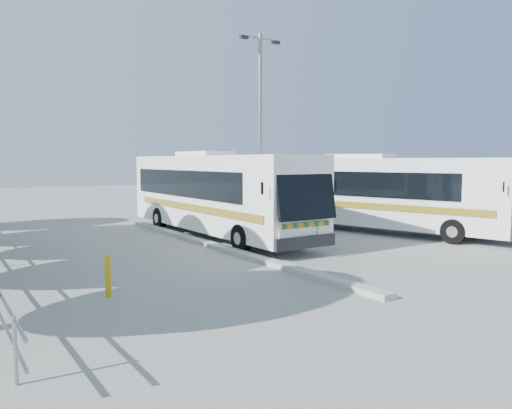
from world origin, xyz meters
TOP-DOWN VIEW (x-y plane):
  - ground at (0.00, 0.00)m, footprint 100.00×100.00m
  - kerb_divider at (-2.30, 2.00)m, footprint 0.40×16.00m
  - coach_main at (-0.86, 4.78)m, footprint 2.57×12.11m
  - coach_adjacent at (5.77, 1.86)m, footprint 5.27×11.97m
  - lamppost at (2.00, 5.71)m, footprint 2.17×0.26m
  - bollard at (-7.52, -2.12)m, footprint 0.14×0.14m

SIDE VIEW (x-z plane):
  - ground at x=0.00m, z-range 0.00..0.00m
  - kerb_divider at x=-2.30m, z-range 0.00..0.15m
  - bollard at x=-7.52m, z-range 0.00..0.96m
  - coach_adjacent at x=5.77m, z-range 0.16..3.42m
  - coach_main at x=-0.86m, z-range 0.16..3.52m
  - lamppost at x=2.00m, z-range 0.46..9.36m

